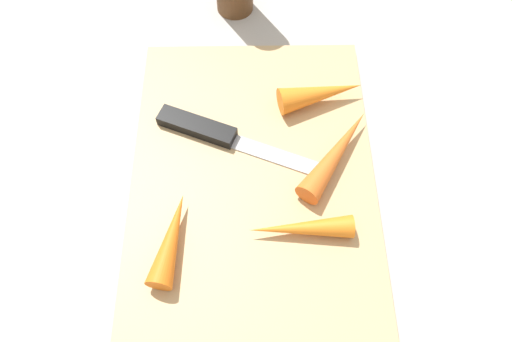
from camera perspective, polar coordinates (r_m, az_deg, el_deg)
name	(u,v)px	position (r m, az deg, el deg)	size (l,w,h in m)	color
ground_plane	(256,176)	(0.53, 0.00, -0.63)	(1.40, 1.40, 0.00)	#ADA8A0
cutting_board	(256,174)	(0.52, 0.00, -0.32)	(0.36, 0.26, 0.01)	tan
knife	(211,130)	(0.54, -5.39, 4.82)	(0.09, 0.19, 0.01)	#B7B7BC
carrot_long	(304,228)	(0.48, 5.76, -6.78)	(0.02, 0.02, 0.10)	orange
carrot_longest	(340,153)	(0.52, 9.92, 2.18)	(0.03, 0.03, 0.12)	orange
carrot_short	(324,93)	(0.56, 8.09, 9.12)	(0.03, 0.03, 0.10)	orange
carrot_shortest	(175,238)	(0.48, -9.62, -7.89)	(0.03, 0.03, 0.10)	orange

